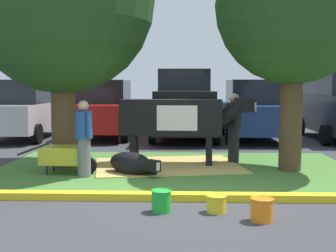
% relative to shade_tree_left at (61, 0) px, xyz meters
% --- Properties ---
extents(ground_plane, '(80.00, 80.00, 0.00)m').
position_rel_shade_tree_left_xyz_m(ground_plane, '(2.60, -2.52, -3.69)').
color(ground_plane, '#38383D').
extents(grass_island, '(7.80, 4.87, 0.02)m').
position_rel_shade_tree_left_xyz_m(grass_island, '(2.49, -0.27, -3.68)').
color(grass_island, '#477A33').
rests_on(grass_island, ground).
extents(curb_yellow, '(9.00, 0.24, 0.12)m').
position_rel_shade_tree_left_xyz_m(curb_yellow, '(2.49, -2.85, -3.63)').
color(curb_yellow, yellow).
rests_on(curb_yellow, ground).
extents(hay_bedding, '(3.60, 2.96, 0.04)m').
position_rel_shade_tree_left_xyz_m(hay_bedding, '(2.32, 0.13, -3.67)').
color(hay_bedding, tan).
rests_on(hay_bedding, ground).
extents(shade_tree_left, '(4.12, 4.12, 5.77)m').
position_rel_shade_tree_left_xyz_m(shade_tree_left, '(0.00, 0.00, 0.00)').
color(shade_tree_left, brown).
rests_on(shade_tree_left, ground).
extents(shade_tree_right, '(3.28, 3.28, 5.14)m').
position_rel_shade_tree_left_xyz_m(shade_tree_right, '(4.98, -0.28, -0.23)').
color(shade_tree_right, '#4C3823').
rests_on(shade_tree_right, ground).
extents(cow_holstein, '(3.14, 0.79, 1.56)m').
position_rel_shade_tree_left_xyz_m(cow_holstein, '(2.51, 0.33, -2.59)').
color(cow_holstein, black).
rests_on(cow_holstein, ground).
extents(calf_lying, '(1.23, 1.05, 0.48)m').
position_rel_shade_tree_left_xyz_m(calf_lying, '(1.63, -0.87, -3.45)').
color(calf_lying, black).
rests_on(calf_lying, ground).
extents(person_handler, '(0.37, 0.43, 1.55)m').
position_rel_shade_tree_left_xyz_m(person_handler, '(0.71, -1.14, -2.87)').
color(person_handler, slate).
rests_on(person_handler, ground).
extents(person_visitor_near, '(0.34, 0.53, 1.65)m').
position_rel_shade_tree_left_xyz_m(person_visitor_near, '(3.87, 0.64, -2.80)').
color(person_visitor_near, black).
rests_on(person_visitor_near, ground).
extents(wheelbarrow, '(1.60, 0.63, 0.63)m').
position_rel_shade_tree_left_xyz_m(wheelbarrow, '(0.24, -0.80, -3.30)').
color(wheelbarrow, gold).
rests_on(wheelbarrow, ground).
extents(bucket_green, '(0.31, 0.31, 0.32)m').
position_rel_shade_tree_left_xyz_m(bucket_green, '(2.38, -3.52, -3.52)').
color(bucket_green, green).
rests_on(bucket_green, ground).
extents(bucket_yellow, '(0.30, 0.30, 0.26)m').
position_rel_shade_tree_left_xyz_m(bucket_yellow, '(3.18, -3.52, -3.56)').
color(bucket_yellow, yellow).
rests_on(bucket_yellow, ground).
extents(bucket_orange, '(0.33, 0.33, 0.32)m').
position_rel_shade_tree_left_xyz_m(bucket_orange, '(3.76, -3.92, -3.52)').
color(bucket_orange, orange).
rests_on(bucket_orange, ground).
extents(sedan_silver, '(2.05, 4.41, 2.02)m').
position_rel_shade_tree_left_xyz_m(sedan_silver, '(-2.83, 5.31, -2.71)').
color(sedan_silver, silver).
rests_on(sedan_silver, ground).
extents(sedan_red, '(2.05, 4.41, 2.02)m').
position_rel_shade_tree_left_xyz_m(sedan_red, '(-0.10, 5.80, -2.71)').
color(sedan_red, red).
rests_on(sedan_red, ground).
extents(pickup_truck_black, '(2.25, 5.42, 2.42)m').
position_rel_shade_tree_left_xyz_m(pickup_truck_black, '(2.69, 5.85, -2.58)').
color(pickup_truck_black, black).
rests_on(pickup_truck_black, ground).
extents(hatchback_white, '(2.05, 4.41, 2.02)m').
position_rel_shade_tree_left_xyz_m(hatchback_white, '(5.00, 5.34, -2.71)').
color(hatchback_white, navy).
rests_on(hatchback_white, ground).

